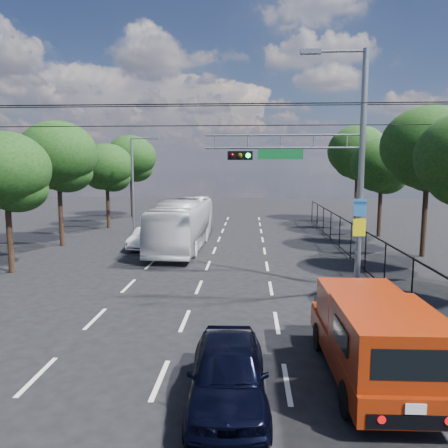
# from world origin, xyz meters

# --- Properties ---
(ground) EXTENTS (120.00, 120.00, 0.00)m
(ground) POSITION_xyz_m (0.00, 0.00, 0.00)
(ground) COLOR black
(ground) RESTS_ON ground
(lane_markings) EXTENTS (6.12, 38.00, 0.01)m
(lane_markings) POSITION_xyz_m (-0.00, 14.00, 0.01)
(lane_markings) COLOR beige
(lane_markings) RESTS_ON ground
(signal_mast) EXTENTS (6.43, 0.39, 9.50)m
(signal_mast) POSITION_xyz_m (5.28, 7.99, 5.24)
(signal_mast) COLOR slate
(signal_mast) RESTS_ON ground
(streetlight_left) EXTENTS (2.09, 0.22, 7.08)m
(streetlight_left) POSITION_xyz_m (-6.33, 22.00, 3.94)
(streetlight_left) COLOR slate
(streetlight_left) RESTS_ON ground
(utility_wires) EXTENTS (22.00, 5.04, 0.74)m
(utility_wires) POSITION_xyz_m (0.00, 8.83, 7.23)
(utility_wires) COLOR black
(utility_wires) RESTS_ON ground
(fence_right) EXTENTS (0.06, 34.03, 2.00)m
(fence_right) POSITION_xyz_m (7.60, 12.17, 1.03)
(fence_right) COLOR black
(fence_right) RESTS_ON ground
(tree_right_c) EXTENTS (5.10, 5.10, 8.29)m
(tree_right_c) POSITION_xyz_m (11.82, 15.02, 5.73)
(tree_right_c) COLOR black
(tree_right_c) RESTS_ON ground
(tree_right_d) EXTENTS (4.32, 4.32, 7.02)m
(tree_right_d) POSITION_xyz_m (11.42, 22.02, 4.85)
(tree_right_d) COLOR black
(tree_right_d) RESTS_ON ground
(tree_right_e) EXTENTS (5.28, 5.28, 8.58)m
(tree_right_e) POSITION_xyz_m (11.62, 30.02, 5.94)
(tree_right_e) COLOR black
(tree_right_e) RESTS_ON ground
(tree_left_b) EXTENTS (4.08, 4.08, 6.63)m
(tree_left_b) POSITION_xyz_m (-9.18, 10.02, 4.58)
(tree_left_b) COLOR black
(tree_left_b) RESTS_ON ground
(tree_left_c) EXTENTS (4.80, 4.80, 7.80)m
(tree_left_c) POSITION_xyz_m (-9.78, 17.02, 5.40)
(tree_left_c) COLOR black
(tree_left_c) RESTS_ON ground
(tree_left_d) EXTENTS (4.20, 4.20, 6.83)m
(tree_left_d) POSITION_xyz_m (-9.38, 25.02, 4.72)
(tree_left_d) COLOR black
(tree_left_d) RESTS_ON ground
(tree_left_e) EXTENTS (4.92, 4.92, 7.99)m
(tree_left_e) POSITION_xyz_m (-9.58, 33.02, 5.53)
(tree_left_e) COLOR black
(tree_left_e) RESTS_ON ground
(red_pickup) EXTENTS (2.15, 5.59, 2.06)m
(red_pickup) POSITION_xyz_m (5.00, 0.27, 1.10)
(red_pickup) COLOR black
(red_pickup) RESTS_ON ground
(navy_hatchback) EXTENTS (1.80, 4.16, 1.40)m
(navy_hatchback) POSITION_xyz_m (1.67, -0.95, 0.70)
(navy_hatchback) COLOR black
(navy_hatchback) RESTS_ON ground
(white_bus) EXTENTS (2.73, 10.73, 2.97)m
(white_bus) POSITION_xyz_m (-2.00, 16.73, 1.49)
(white_bus) COLOR silver
(white_bus) RESTS_ON ground
(white_van) EXTENTS (1.70, 3.96, 1.27)m
(white_van) POSITION_xyz_m (-4.23, 16.56, 0.63)
(white_van) COLOR silver
(white_van) RESTS_ON ground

